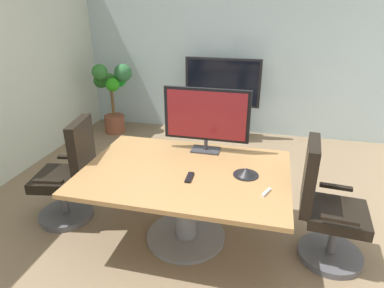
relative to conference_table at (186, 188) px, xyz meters
name	(u,v)px	position (x,y,z in m)	size (l,w,h in m)	color
ground_plane	(194,242)	(0.09, -0.05, -0.55)	(7.16, 7.16, 0.00)	#7A664C
wall_back_glass_partition	(238,49)	(0.09, 3.03, 0.85)	(5.25, 0.10, 2.81)	#9EB2B7
conference_table	(186,188)	(0.00, 0.00, 0.00)	(1.82, 1.27, 0.74)	olive
office_chair_left	(70,179)	(-1.23, 0.04, -0.10)	(0.63, 0.61, 1.09)	#4C4C51
office_chair_right	(326,213)	(1.23, 0.04, -0.10)	(0.61, 0.59, 1.09)	#4C4C51
tv_monitor	(207,117)	(0.10, 0.47, 0.54)	(0.84, 0.18, 0.64)	#333338
wall_display_unit	(222,111)	(-0.09, 2.67, -0.11)	(1.20, 0.36, 1.31)	#B7BABC
potted_plant	(113,91)	(-1.90, 2.46, 0.17)	(0.68, 0.57, 1.21)	brown
conference_phone	(246,172)	(0.53, 0.03, 0.21)	(0.22, 0.22, 0.07)	black
remote_control	(189,177)	(0.07, -0.13, 0.19)	(0.05, 0.17, 0.02)	black
whiteboard_marker	(266,192)	(0.71, -0.22, 0.19)	(0.13, 0.02, 0.02)	silver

